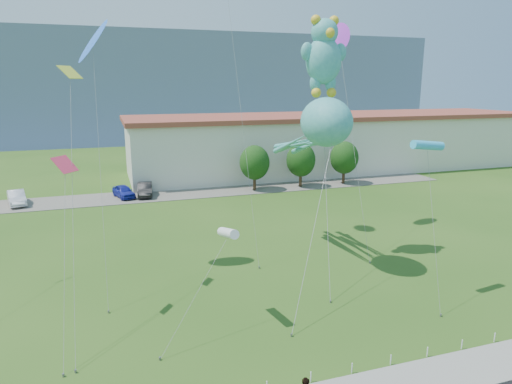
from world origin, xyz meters
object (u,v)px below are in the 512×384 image
Objects in this scene: parked_car_silver at (17,198)px; parked_car_black at (145,189)px; parked_car_blue at (124,191)px; warehouse at (335,142)px; octopus_kite at (318,131)px; teddy_bear_kite at (324,55)px.

parked_car_silver is 13.23m from parked_car_black.
parked_car_silver is at bearing 161.98° from parked_car_blue.
parked_car_black is at bearing -14.55° from parked_car_silver.
parked_car_silver is at bearing -168.41° from warehouse.
warehouse reaches higher than parked_car_blue.
octopus_kite is at bearing -60.76° from parked_car_silver.
teddy_bear_kite is (23.89, -23.09, 13.63)m from parked_car_silver.
warehouse is 32.55m from parked_car_blue.
teddy_bear_kite is (13.00, -22.82, 13.69)m from parked_car_blue.
warehouse is 13.47× the size of parked_car_silver.
octopus_kite is 5.33m from teddy_bear_kite.
octopus_kite is (11.97, -24.45, 8.72)m from parked_car_blue.
parked_car_blue is (10.88, -0.27, -0.06)m from parked_car_silver.
teddy_bear_kite is (10.66, -22.85, 13.63)m from parked_car_black.
teddy_bear_kite is at bearing 57.48° from octopus_kite.
octopus_kite is at bearing -80.53° from parked_car_blue.
teddy_bear_kite is at bearing -119.75° from warehouse.
parked_car_silver is 1.12× the size of parked_car_blue.
parked_car_black is at bearing -15.87° from parked_car_blue.
parked_car_silver is 10.89m from parked_car_blue.
parked_car_black is at bearing -162.90° from warehouse.
parked_car_black reaches higher than parked_car_silver.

